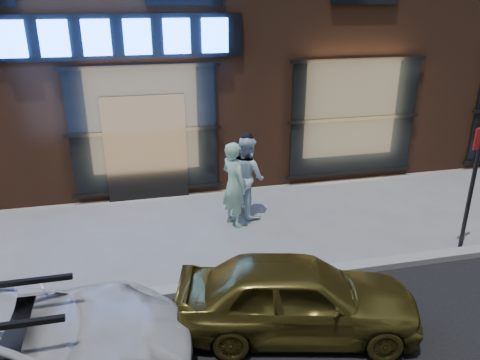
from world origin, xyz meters
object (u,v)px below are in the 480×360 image
object	(u,v)px
man_cap	(247,176)
sign_post	(474,177)
white_suv	(3,352)
man_bowtie	(234,184)
gold_sedan	(297,296)

from	to	relation	value
man_cap	sign_post	bearing A→B (deg)	-144.32
white_suv	man_bowtie	bearing A→B (deg)	-43.81
man_bowtie	gold_sedan	size ratio (longest dim) A/B	0.53
man_cap	white_suv	bearing A→B (deg)	116.13
white_suv	gold_sedan	distance (m)	3.66
man_bowtie	gold_sedan	xyz separation A→B (m)	(0.14, -3.39, -0.32)
man_cap	white_suv	xyz separation A→B (m)	(-3.88, -4.11, -0.27)
white_suv	sign_post	bearing A→B (deg)	-76.87
gold_sedan	man_bowtie	bearing A→B (deg)	15.91
man_bowtie	sign_post	world-z (taller)	sign_post
man_bowtie	gold_sedan	bearing A→B (deg)	156.47
man_cap	gold_sedan	world-z (taller)	man_cap
man_bowtie	sign_post	distance (m)	4.37
man_bowtie	white_suv	world-z (taller)	man_bowtie
gold_sedan	sign_post	bearing A→B (deg)	-55.12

